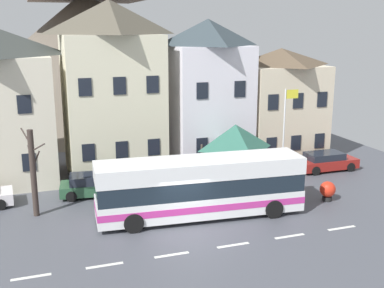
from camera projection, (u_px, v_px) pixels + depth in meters
ground_plane at (191, 236)px, 23.54m from camera, size 40.00×60.00×0.07m
townhouse_02 at (112, 89)px, 32.46m from camera, size 6.33×5.68×11.66m
townhouse_03 at (208, 94)px, 34.53m from camera, size 5.43×5.17×10.46m
townhouse_04 at (279, 104)px, 36.76m from camera, size 5.97×5.39×8.35m
hilltop_castle at (88, 48)px, 53.56m from camera, size 34.22×34.22×20.48m
transit_bus at (200, 188)px, 25.43m from camera, size 11.19×3.28×3.20m
bus_shelter at (235, 137)px, 30.26m from camera, size 3.60×3.60×3.96m
parked_car_01 at (246, 171)px, 31.74m from camera, size 4.08×2.12×1.21m
parked_car_02 at (326, 161)px, 33.95m from camera, size 4.30×1.93×1.29m
parked_car_03 at (93, 185)px, 28.87m from camera, size 4.10×2.29×1.32m
pedestrian_00 at (301, 178)px, 29.26m from camera, size 0.30×0.31×1.56m
pedestrian_01 at (301, 186)px, 27.98m from camera, size 0.30×0.30×1.53m
public_bench at (227, 169)px, 32.60m from camera, size 1.75×0.48×0.87m
flagpole at (285, 129)px, 30.49m from camera, size 0.95×0.10×6.16m
harbour_buoy at (328, 190)px, 27.98m from camera, size 0.92×0.92×1.17m
bare_tree_01 at (33, 172)px, 25.39m from camera, size 1.19×1.76×4.74m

